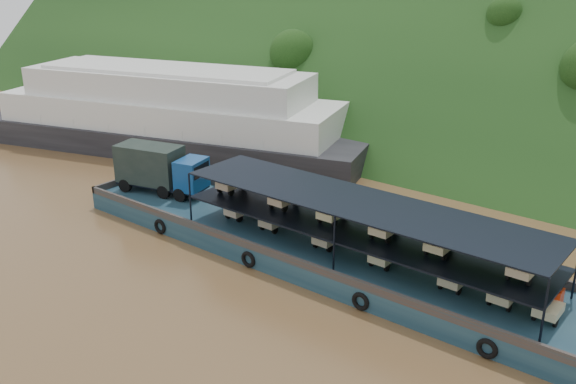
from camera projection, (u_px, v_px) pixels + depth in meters
The scene contains 4 objects.
ground at pixel (283, 260), 39.93m from camera, with size 160.00×160.00×0.00m, color brown.
hillside at pixel (500, 137), 66.38m from camera, with size 140.00×28.00×28.00m, color #163312.
cargo_barge at pixel (294, 234), 40.75m from camera, with size 35.00×7.18×4.69m.
passenger_ferry at pixel (169, 114), 61.32m from camera, with size 40.12×20.63×7.89m.
Camera 1 is at (22.42, -27.97, 18.11)m, focal length 40.00 mm.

